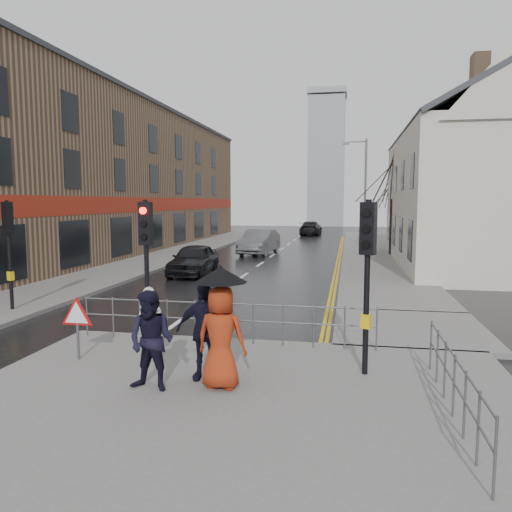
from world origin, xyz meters
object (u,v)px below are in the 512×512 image
at_px(pedestrian_b, 151,341).
at_px(pedestrian_with_umbrella, 221,325).
at_px(car_parked, 194,260).
at_px(car_mid, 259,242).
at_px(pedestrian_a, 149,322).
at_px(pedestrian_d, 204,331).

bearing_deg(pedestrian_b, pedestrian_with_umbrella, 22.86).
height_order(pedestrian_with_umbrella, car_parked, pedestrian_with_umbrella).
xyz_separation_m(pedestrian_with_umbrella, car_mid, (-3.63, 24.07, -0.49)).
bearing_deg(pedestrian_with_umbrella, car_mid, 98.59).
bearing_deg(pedestrian_a, pedestrian_d, -37.55).
bearing_deg(pedestrian_d, pedestrian_a, 145.10).
bearing_deg(pedestrian_with_umbrella, pedestrian_d, 137.79).
bearing_deg(pedestrian_b, pedestrian_d, 51.17).
bearing_deg(pedestrian_d, car_mid, 97.84).
bearing_deg(pedestrian_d, car_parked, 108.59).
xyz_separation_m(pedestrian_a, pedestrian_d, (1.55, -1.09, 0.16)).
height_order(pedestrian_a, pedestrian_d, pedestrian_d).
height_order(pedestrian_b, pedestrian_d, pedestrian_d).
height_order(pedestrian_with_umbrella, pedestrian_d, pedestrian_with_umbrella).
bearing_deg(car_parked, pedestrian_a, -77.84).
bearing_deg(car_parked, pedestrian_d, -72.91).
distance_m(pedestrian_d, car_parked, 14.58).
xyz_separation_m(pedestrian_b, car_mid, (-2.45, 24.40, -0.22)).
height_order(car_parked, car_mid, car_mid).
bearing_deg(pedestrian_a, car_mid, 91.67).
relative_size(pedestrian_with_umbrella, pedestrian_d, 1.19).
bearing_deg(pedestrian_b, car_parked, 112.02).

